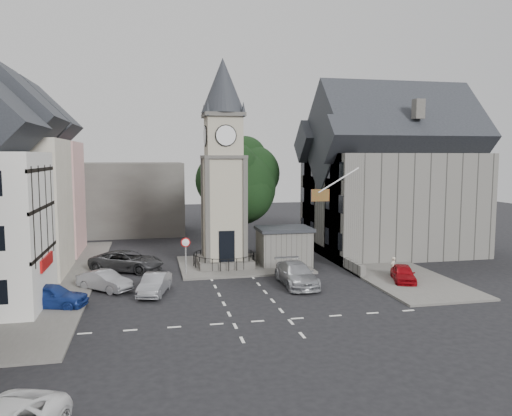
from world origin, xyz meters
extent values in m
plane|color=black|center=(0.00, 0.00, 0.00)|extent=(120.00, 120.00, 0.00)
cube|color=#595651|center=(-12.50, 6.00, 0.07)|extent=(6.00, 30.00, 0.14)
cube|color=#595651|center=(12.00, 8.00, 0.07)|extent=(6.00, 26.00, 0.14)
cube|color=#595651|center=(1.50, 8.00, 0.08)|extent=(10.00, 8.00, 0.16)
cube|color=silver|center=(0.00, -5.50, 0.01)|extent=(20.00, 8.00, 0.01)
cube|color=#4C4944|center=(0.00, 8.00, 0.35)|extent=(4.20, 4.20, 0.70)
torus|color=black|center=(0.00, 8.00, 1.08)|extent=(4.86, 4.86, 0.06)
cube|color=#ABA189|center=(0.00, 8.00, 4.70)|extent=(3.00, 3.00, 8.00)
cube|color=black|center=(0.00, 6.55, 1.90)|extent=(1.20, 0.25, 2.40)
cube|color=#4C4944|center=(0.00, 8.00, 8.70)|extent=(3.30, 3.30, 0.25)
cube|color=#ABA189|center=(0.00, 8.00, 10.30)|extent=(2.70, 2.70, 3.20)
cylinder|color=white|center=(0.00, 6.60, 10.30)|extent=(1.50, 0.12, 1.50)
cube|color=#4C4944|center=(0.00, 8.00, 11.90)|extent=(3.10, 3.10, 0.30)
cone|color=black|center=(0.00, 8.00, 14.15)|extent=(3.40, 3.40, 4.20)
cube|color=#66635D|center=(4.80, 7.50, 1.40)|extent=(4.00, 3.00, 2.80)
cube|color=black|center=(4.80, 7.50, 2.95)|extent=(4.30, 3.30, 0.25)
cylinder|color=black|center=(2.00, 13.00, 2.20)|extent=(0.70, 0.70, 4.40)
cylinder|color=black|center=(-3.20, 5.50, 1.25)|extent=(0.10, 0.10, 2.50)
cone|color=#A50C0C|center=(-3.20, 5.40, 2.50)|extent=(0.70, 0.06, 0.70)
cone|color=white|center=(-3.20, 5.38, 2.50)|extent=(0.54, 0.04, 0.54)
cube|color=#DAA196|center=(-15.50, 16.00, 5.00)|extent=(7.50, 7.00, 10.00)
cube|color=beige|center=(-15.50, 8.00, 5.00)|extent=(7.50, 7.00, 10.00)
cube|color=#4C4944|center=(-12.00, 28.00, 4.00)|extent=(20.00, 10.00, 8.00)
cube|color=#66635D|center=(16.00, 11.00, 4.50)|extent=(14.00, 10.00, 9.00)
cube|color=#66635D|center=(9.80, 7.50, 4.50)|extent=(1.60, 4.40, 9.00)
cube|color=#66635D|center=(9.80, 14.50, 4.50)|extent=(1.60, 4.40, 9.00)
cube|color=#66635D|center=(9.20, 10.00, 0.45)|extent=(0.40, 16.00, 0.90)
cylinder|color=white|center=(8.00, 4.00, 7.00)|extent=(3.17, 0.10, 1.89)
plane|color=#B21414|center=(6.60, 4.00, 5.90)|extent=(1.40, 0.00, 1.40)
imported|color=navy|center=(-11.44, -0.69, 0.72)|extent=(4.56, 2.81, 1.45)
imported|color=gray|center=(-8.70, 2.56, 0.65)|extent=(3.88, 3.68, 1.31)
imported|color=#313134|center=(-7.50, 8.00, 0.77)|extent=(6.14, 4.69, 1.55)
imported|color=gray|center=(-5.50, 1.02, 0.66)|extent=(2.38, 4.22, 1.32)
imported|color=#9EA0A5|center=(3.97, 1.26, 0.76)|extent=(2.16, 5.26, 1.52)
imported|color=#9C0810|center=(11.50, 0.47, 0.61)|extent=(2.55, 3.86, 1.22)
imported|color=beige|center=(11.50, 2.00, 0.74)|extent=(0.64, 0.60, 1.48)
camera|label=1|loc=(-5.69, -30.71, 8.79)|focal=35.00mm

